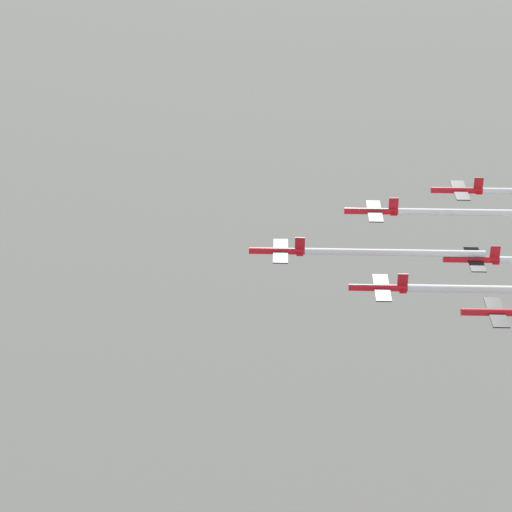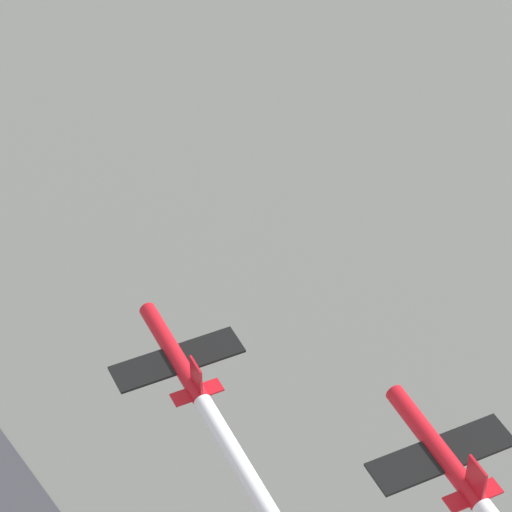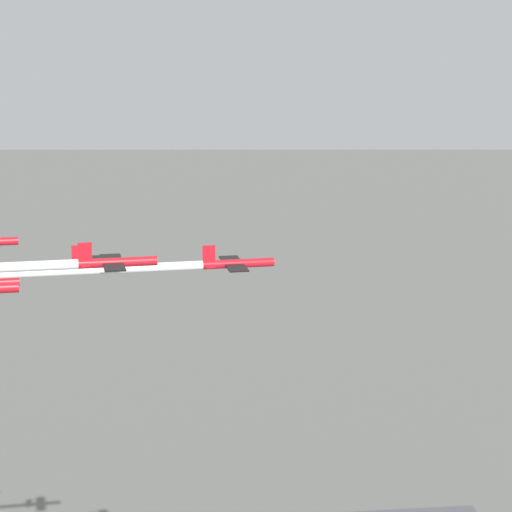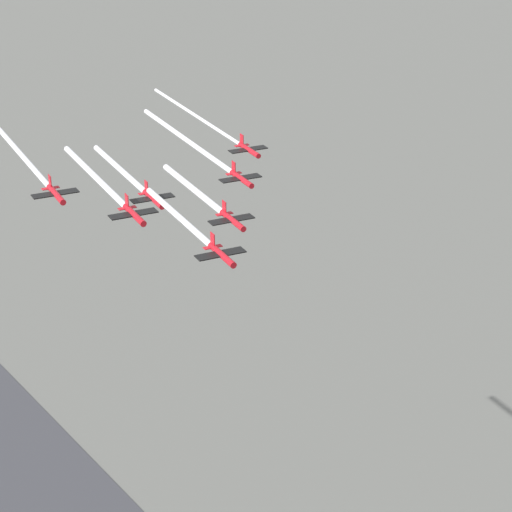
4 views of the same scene
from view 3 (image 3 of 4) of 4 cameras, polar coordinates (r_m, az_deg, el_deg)
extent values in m
cylinder|color=red|center=(157.82, -0.84, -0.35)|extent=(9.48, 1.85, 1.15)
cube|color=black|center=(157.72, -1.06, -0.37)|extent=(3.16, 8.95, 0.19)
cube|color=red|center=(156.87, -2.23, 0.09)|extent=(1.68, 0.27, 2.30)
cube|color=red|center=(157.20, -2.23, -0.42)|extent=(1.40, 3.43, 0.13)
cylinder|color=red|center=(165.51, -7.03, -0.32)|extent=(9.48, 1.85, 1.15)
cube|color=black|center=(165.47, -7.25, -0.32)|extent=(3.16, 8.95, 0.19)
cube|color=red|center=(164.97, -8.39, 0.11)|extent=(1.68, 0.27, 2.30)
cube|color=red|center=(165.30, -8.37, -0.37)|extent=(1.40, 3.43, 0.13)
cylinder|color=red|center=(145.72, -6.52, -0.30)|extent=(9.48, 1.85, 1.15)
cube|color=black|center=(145.68, -6.76, -0.31)|extent=(3.16, 8.95, 0.19)
cube|color=red|center=(145.16, -8.06, 0.19)|extent=(1.68, 0.27, 2.30)
cube|color=red|center=(145.48, -8.04, -0.37)|extent=(1.40, 3.43, 0.13)
cylinder|color=white|center=(155.61, -8.06, -0.68)|extent=(30.35, 3.41, 1.17)
camera|label=1|loc=(304.68, -6.52, 20.69)|focal=70.00mm
camera|label=2|loc=(173.53, -20.74, 18.99)|focal=85.00mm
camera|label=4|loc=(193.07, 53.83, 17.68)|focal=70.00mm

